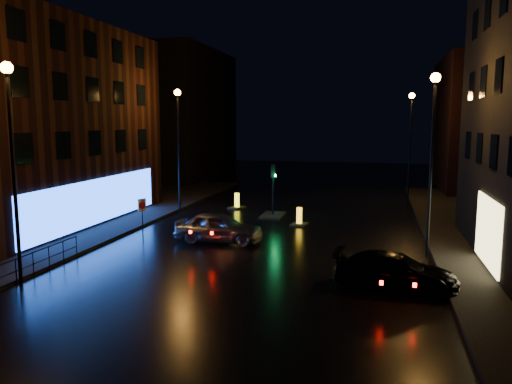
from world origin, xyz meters
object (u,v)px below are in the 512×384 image
bollard_near (299,221)px  road_sign_right (429,215)px  silver_hatchback (219,227)px  dark_sedan (395,271)px  bollard_far (237,205)px  road_sign_left (142,208)px  traffic_signal (273,209)px

bollard_near → road_sign_right: bearing=-22.5°
silver_hatchback → dark_sedan: size_ratio=0.99×
bollard_near → dark_sedan: bearing=-53.5°
bollard_near → road_sign_right: size_ratio=0.58×
bollard_far → road_sign_right: (12.24, -9.25, 1.51)m
bollard_far → road_sign_left: size_ratio=0.71×
bollard_far → road_sign_left: (-2.47, -9.96, 1.34)m
dark_sedan → traffic_signal: bearing=33.9°
road_sign_left → road_sign_right: bearing=27.3°
traffic_signal → road_sign_left: 9.55m
dark_sedan → bollard_far: (-10.53, 15.36, -0.42)m
bollard_near → road_sign_left: 9.40m
dark_sedan → road_sign_right: road_sign_right is taller
bollard_far → silver_hatchback: bearing=-58.3°
bollard_far → road_sign_right: 15.41m
silver_hatchback → traffic_signal: bearing=-9.7°
traffic_signal → bollard_near: (2.14, -2.50, -0.26)m
silver_hatchback → dark_sedan: bearing=-122.1°
traffic_signal → bollard_near: bearing=-49.5°
bollard_near → road_sign_left: bearing=-136.3°
silver_hatchback → bollard_far: (-1.88, 10.03, -0.53)m
dark_sedan → bollard_near: bearing=30.8°
road_sign_right → traffic_signal: bearing=-25.3°
bollard_near → road_sign_right: (6.96, -4.44, 1.52)m
road_sign_right → silver_hatchback: bearing=16.3°
road_sign_right → road_sign_left: bearing=14.8°
road_sign_left → road_sign_right: road_sign_right is taller
silver_hatchback → bollard_near: bearing=-33.5°
road_sign_left → road_sign_right: 14.73m
dark_sedan → road_sign_right: size_ratio=1.96×
silver_hatchback → bollard_near: size_ratio=3.33×
road_sign_left → bollard_far: bearing=100.6°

